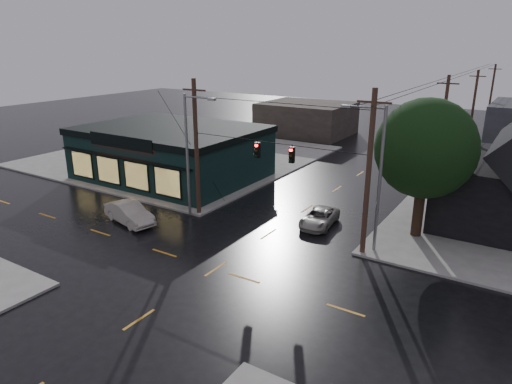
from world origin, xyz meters
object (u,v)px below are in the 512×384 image
Objects in this scene: utility_pole_nw at (199,214)px; utility_pole_ne at (362,254)px; corner_tree at (426,149)px; sedan_cream at (129,213)px; suv_silver at (319,218)px.

utility_pole_nw and utility_pole_ne have the same top height.
sedan_cream is (-18.23, -8.59, -5.32)m from corner_tree.
corner_tree reaches higher than utility_pole_nw.
corner_tree is 0.90× the size of utility_pole_ne.
utility_pole_ne reaches higher than suv_silver.
corner_tree is at bearing 16.47° from utility_pole_nw.
utility_pole_ne is at bearing 0.00° from utility_pole_nw.
utility_pole_nw is 1.00× the size of utility_pole_ne.
utility_pole_nw is at bearing -23.68° from sedan_cream.
corner_tree is 0.90× the size of utility_pole_nw.
sedan_cream is 1.09× the size of suv_silver.
utility_pole_nw is 2.18× the size of sedan_cream.
utility_pole_ne is 2.18× the size of sedan_cream.
utility_pole_ne is at bearing -115.51° from corner_tree.
corner_tree is at bearing 64.49° from utility_pole_ne.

